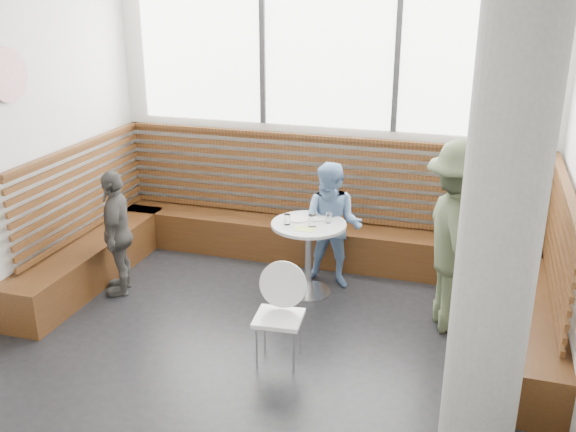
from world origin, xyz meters
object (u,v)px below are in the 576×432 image
(concrete_column, at_px, (499,242))
(cafe_chair, at_px, (281,306))
(cafe_table, at_px, (309,243))
(child_back, at_px, (332,226))
(adult_man, at_px, (459,238))
(child_left, at_px, (117,233))

(concrete_column, height_order, cafe_chair, concrete_column)
(concrete_column, bearing_deg, cafe_chair, 155.41)
(cafe_table, relative_size, cafe_chair, 0.91)
(concrete_column, distance_m, child_back, 2.92)
(cafe_table, xyz_separation_m, child_back, (0.18, 0.26, 0.11))
(adult_man, relative_size, child_back, 1.34)
(child_back, bearing_deg, child_left, -156.52)
(concrete_column, height_order, child_left, concrete_column)
(cafe_table, relative_size, child_left, 0.59)
(adult_man, height_order, child_back, adult_man)
(cafe_table, bearing_deg, child_back, 55.03)
(concrete_column, xyz_separation_m, child_left, (-3.65, 1.48, -0.94))
(cafe_chair, bearing_deg, child_back, 82.01)
(cafe_table, relative_size, child_back, 0.58)
(cafe_chair, bearing_deg, child_left, 154.99)
(cafe_chair, distance_m, child_left, 2.14)
(cafe_table, bearing_deg, adult_man, -10.26)
(concrete_column, height_order, cafe_table, concrete_column)
(cafe_table, bearing_deg, child_left, -164.38)
(adult_man, relative_size, child_left, 1.37)
(concrete_column, distance_m, adult_man, 1.90)
(cafe_table, distance_m, cafe_chair, 1.26)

